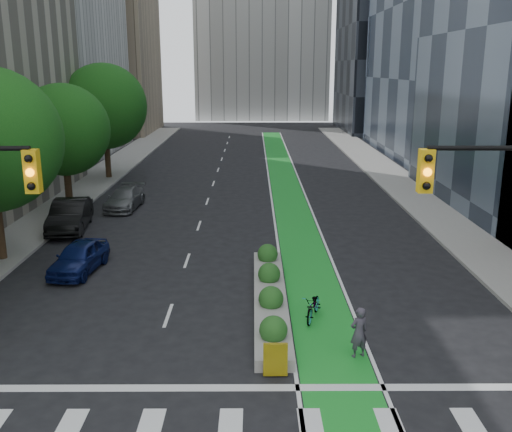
{
  "coord_description": "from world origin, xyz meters",
  "views": [
    {
      "loc": [
        0.58,
        -12.93,
        8.66
      ],
      "look_at": [
        0.68,
        8.68,
        3.0
      ],
      "focal_mm": 40.0,
      "sensor_mm": 36.0,
      "label": 1
    }
  ],
  "objects_px": {
    "parked_car_left_mid": "(70,215)",
    "bicycle": "(314,306)",
    "median_planter": "(270,295)",
    "cyclist": "(359,332)",
    "parked_car_left_far": "(125,198)",
    "parked_car_left_near": "(79,257)"
  },
  "relations": [
    {
      "from": "parked_car_left_mid",
      "to": "bicycle",
      "type": "bearing_deg",
      "value": -50.31
    },
    {
      "from": "median_planter",
      "to": "cyclist",
      "type": "bearing_deg",
      "value": -57.55
    },
    {
      "from": "parked_car_left_mid",
      "to": "parked_car_left_far",
      "type": "bearing_deg",
      "value": 61.87
    },
    {
      "from": "bicycle",
      "to": "parked_car_left_mid",
      "type": "distance_m",
      "value": 16.67
    },
    {
      "from": "parked_car_left_near",
      "to": "parked_car_left_mid",
      "type": "distance_m",
      "value": 7.03
    },
    {
      "from": "parked_car_left_far",
      "to": "bicycle",
      "type": "bearing_deg",
      "value": -54.58
    },
    {
      "from": "bicycle",
      "to": "parked_car_left_far",
      "type": "xyz_separation_m",
      "value": [
        -10.24,
        16.35,
        0.18
      ]
    },
    {
      "from": "median_planter",
      "to": "parked_car_left_far",
      "type": "distance_m",
      "value": 17.4
    },
    {
      "from": "median_planter",
      "to": "bicycle",
      "type": "distance_m",
      "value": 1.99
    },
    {
      "from": "cyclist",
      "to": "parked_car_left_near",
      "type": "distance_m",
      "value": 13.19
    },
    {
      "from": "parked_car_left_near",
      "to": "parked_car_left_far",
      "type": "bearing_deg",
      "value": 99.42
    },
    {
      "from": "median_planter",
      "to": "parked_car_left_near",
      "type": "distance_m",
      "value": 8.93
    },
    {
      "from": "cyclist",
      "to": "parked_car_left_near",
      "type": "bearing_deg",
      "value": -56.53
    },
    {
      "from": "median_planter",
      "to": "parked_car_left_mid",
      "type": "relative_size",
      "value": 2.03
    },
    {
      "from": "median_planter",
      "to": "cyclist",
      "type": "distance_m",
      "value": 4.85
    },
    {
      "from": "cyclist",
      "to": "parked_car_left_mid",
      "type": "distance_m",
      "value": 19.4
    },
    {
      "from": "cyclist",
      "to": "parked_car_left_mid",
      "type": "xyz_separation_m",
      "value": [
        -13.23,
        14.19,
        0.01
      ]
    },
    {
      "from": "parked_car_left_mid",
      "to": "cyclist",
      "type": "bearing_deg",
      "value": -54.05
    },
    {
      "from": "cyclist",
      "to": "parked_car_left_far",
      "type": "xyz_separation_m",
      "value": [
        -11.33,
        19.12,
        -0.17
      ]
    },
    {
      "from": "median_planter",
      "to": "parked_car_left_near",
      "type": "relative_size",
      "value": 2.6
    },
    {
      "from": "parked_car_left_mid",
      "to": "parked_car_left_far",
      "type": "xyz_separation_m",
      "value": [
        1.9,
        4.93,
        -0.19
      ]
    },
    {
      "from": "parked_car_left_far",
      "to": "parked_car_left_near",
      "type": "bearing_deg",
      "value": -83.96
    }
  ]
}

